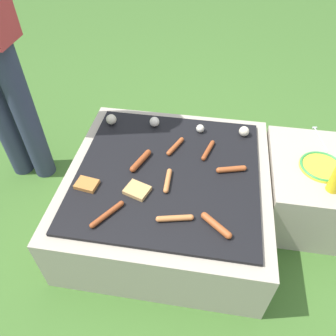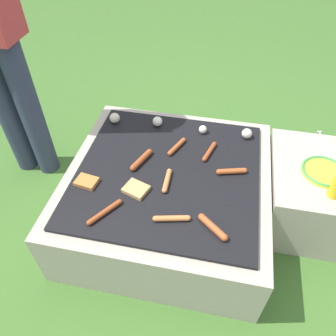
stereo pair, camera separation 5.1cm
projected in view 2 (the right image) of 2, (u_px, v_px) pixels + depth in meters
The scene contains 16 objects.
ground_plane at pixel (168, 216), 1.85m from camera, with size 14.00×14.00×0.00m, color #3D6628.
grill at pixel (168, 195), 1.72m from camera, with size 0.99×0.99×0.36m.
side_ledge at pixel (312, 193), 1.73m from camera, with size 0.47×0.57×0.36m.
sausage_mid_left at pixel (141, 160), 1.63m from camera, with size 0.08×0.16×0.03m.
sausage_front_left at pixel (105, 212), 1.40m from camera, with size 0.11×0.16×0.02m.
sausage_back_right at pixel (232, 171), 1.58m from camera, with size 0.15×0.06×0.03m.
sausage_back_left at pixel (167, 181), 1.53m from camera, with size 0.03×0.15×0.02m.
sausage_mid_right at pixel (172, 218), 1.38m from camera, with size 0.16×0.06×0.03m.
sausage_back_center at pixel (213, 227), 1.35m from camera, with size 0.13×0.11×0.03m.
sausage_front_right at pixel (209, 151), 1.68m from camera, with size 0.06×0.15×0.02m.
sausage_front_center at pixel (177, 146), 1.71m from camera, with size 0.08×0.14×0.02m.
bread_slice_right at pixel (87, 182), 1.53m from camera, with size 0.11×0.09×0.02m.
bread_slice_left at pixel (136, 189), 1.50m from camera, with size 0.13×0.12×0.02m.
mushroom_row at pixel (173, 124), 1.81m from camera, with size 0.80×0.08×0.06m.
plate_colorful at pixel (324, 171), 1.58m from camera, with size 0.21×0.21×0.02m.
fork_utensil at pixel (324, 142), 1.74m from camera, with size 0.05×0.21×0.01m.
Camera 2 is at (0.23, -1.10, 1.50)m, focal length 35.00 mm.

